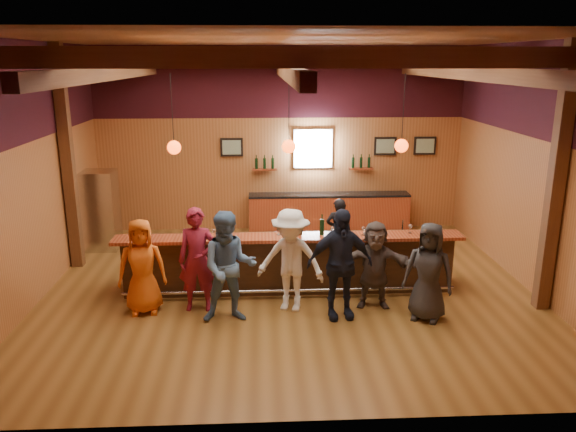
% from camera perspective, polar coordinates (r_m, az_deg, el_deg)
% --- Properties ---
extents(room, '(9.04, 9.00, 4.52)m').
position_cam_1_polar(room, '(9.91, 0.07, 10.05)').
color(room, brown).
rests_on(room, ground).
extents(bar_counter, '(6.30, 1.07, 1.11)m').
position_cam_1_polar(bar_counter, '(10.61, 0.13, -4.53)').
color(bar_counter, black).
rests_on(bar_counter, ground).
extents(back_bar_cabinet, '(4.00, 0.52, 0.95)m').
position_cam_1_polar(back_bar_cabinet, '(14.11, 4.17, 0.39)').
color(back_bar_cabinet, maroon).
rests_on(back_bar_cabinet, ground).
extents(window, '(0.95, 0.09, 0.95)m').
position_cam_1_polar(window, '(13.96, 2.55, 6.86)').
color(window, silver).
rests_on(window, room).
extents(framed_pictures, '(5.35, 0.05, 0.45)m').
position_cam_1_polar(framed_pictures, '(14.05, 6.10, 7.05)').
color(framed_pictures, black).
rests_on(framed_pictures, room).
extents(wine_shelves, '(3.00, 0.18, 0.30)m').
position_cam_1_polar(wine_shelves, '(13.97, 2.55, 5.08)').
color(wine_shelves, maroon).
rests_on(wine_shelves, room).
extents(pendant_lights, '(4.24, 0.24, 1.37)m').
position_cam_1_polar(pendant_lights, '(9.91, 0.09, 7.11)').
color(pendant_lights, black).
rests_on(pendant_lights, room).
extents(stainless_fridge, '(0.70, 0.70, 1.80)m').
position_cam_1_polar(stainless_fridge, '(13.31, -18.44, 0.57)').
color(stainless_fridge, silver).
rests_on(stainless_fridge, ground).
extents(customer_orange, '(0.87, 0.63, 1.64)m').
position_cam_1_polar(customer_orange, '(9.77, -14.62, -4.99)').
color(customer_orange, '#D75A14').
rests_on(customer_orange, ground).
extents(customer_redvest, '(0.66, 0.44, 1.80)m').
position_cam_1_polar(customer_redvest, '(9.65, -9.17, -4.41)').
color(customer_redvest, maroon).
rests_on(customer_redvest, ground).
extents(customer_denim, '(0.94, 0.75, 1.86)m').
position_cam_1_polar(customer_denim, '(9.17, -6.00, -5.19)').
color(customer_denim, '#547BA9').
rests_on(customer_denim, ground).
extents(customer_white, '(1.30, 0.98, 1.79)m').
position_cam_1_polar(customer_white, '(9.53, 0.27, -4.53)').
color(customer_white, white).
rests_on(customer_white, ground).
extents(customer_navy, '(1.15, 0.59, 1.88)m').
position_cam_1_polar(customer_navy, '(9.27, 5.28, -4.87)').
color(customer_navy, black).
rests_on(customer_navy, ground).
extents(customer_brown, '(1.47, 0.63, 1.54)m').
position_cam_1_polar(customer_brown, '(9.80, 8.79, -4.91)').
color(customer_brown, '#504440').
rests_on(customer_brown, ground).
extents(customer_dark, '(0.96, 0.84, 1.66)m').
position_cam_1_polar(customer_dark, '(9.49, 14.08, -5.52)').
color(customer_dark, '#28292B').
rests_on(customer_dark, ground).
extents(bartender, '(0.59, 0.45, 1.46)m').
position_cam_1_polar(bartender, '(11.63, 5.17, -1.69)').
color(bartender, black).
rests_on(bartender, ground).
extents(ice_bucket, '(0.23, 0.23, 0.26)m').
position_cam_1_polar(ice_bucket, '(10.17, 0.79, -1.17)').
color(ice_bucket, brown).
rests_on(ice_bucket, bar_counter).
extents(bottle_a, '(0.08, 0.08, 0.38)m').
position_cam_1_polar(bottle_a, '(10.16, 3.46, -1.09)').
color(bottle_a, black).
rests_on(bottle_a, bar_counter).
extents(bottle_b, '(0.08, 0.08, 0.35)m').
position_cam_1_polar(bottle_b, '(10.26, 5.17, -1.02)').
color(bottle_b, black).
rests_on(bottle_b, bar_counter).
extents(glass_a, '(0.09, 0.09, 0.19)m').
position_cam_1_polar(glass_a, '(10.27, -14.28, -1.44)').
color(glass_a, silver).
rests_on(glass_a, bar_counter).
extents(glass_b, '(0.08, 0.08, 0.19)m').
position_cam_1_polar(glass_b, '(10.09, -10.44, -1.54)').
color(glass_b, silver).
rests_on(glass_b, bar_counter).
extents(glass_c, '(0.07, 0.07, 0.16)m').
position_cam_1_polar(glass_c, '(10.08, -7.55, -1.54)').
color(glass_c, silver).
rests_on(glass_c, bar_counter).
extents(glass_d, '(0.08, 0.08, 0.19)m').
position_cam_1_polar(glass_d, '(9.99, -6.78, -1.56)').
color(glass_d, silver).
rests_on(glass_d, bar_counter).
extents(glass_e, '(0.09, 0.09, 0.19)m').
position_cam_1_polar(glass_e, '(10.13, -0.95, -1.18)').
color(glass_e, silver).
rests_on(glass_e, bar_counter).
extents(glass_f, '(0.07, 0.07, 0.16)m').
position_cam_1_polar(glass_f, '(10.13, 4.53, -1.35)').
color(glass_f, silver).
rests_on(glass_f, bar_counter).
extents(glass_g, '(0.07, 0.07, 0.17)m').
position_cam_1_polar(glass_g, '(10.21, 7.66, -1.31)').
color(glass_g, silver).
rests_on(glass_g, bar_counter).
extents(glass_h, '(0.08, 0.08, 0.17)m').
position_cam_1_polar(glass_h, '(10.47, 12.32, -1.07)').
color(glass_h, silver).
rests_on(glass_h, bar_counter).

